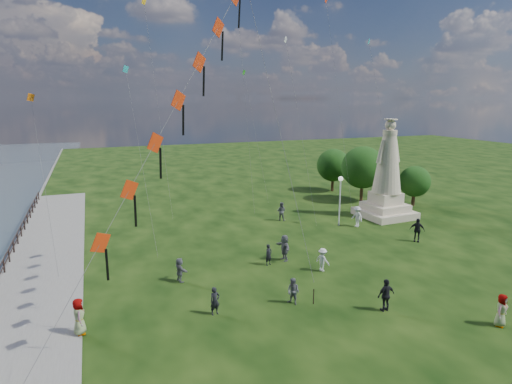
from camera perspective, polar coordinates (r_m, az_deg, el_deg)
name	(u,v)px	position (r m, az deg, el deg)	size (l,w,h in m)	color
waterfront	(11,306)	(28.11, -29.85, -13.03)	(200.00, 200.00, 1.51)	#364851
statue	(387,181)	(42.68, 17.04, 1.46)	(4.84, 4.84, 9.38)	#BCA68E
lamppost	(340,190)	(38.68, 11.17, 0.23)	(0.42, 0.42, 4.50)	silver
tree_row	(361,169)	(49.92, 13.83, 3.01)	(7.84, 13.25, 6.14)	#382314
person_0	(215,301)	(23.37, -5.50, -14.26)	(0.55, 0.36, 1.52)	black
person_1	(293,291)	(24.39, 4.99, -13.06)	(0.74, 0.46, 1.52)	#595960
person_2	(323,260)	(28.95, 8.86, -8.91)	(1.02, 0.52, 1.57)	silver
person_3	(386,295)	(24.56, 16.95, -13.01)	(1.06, 0.54, 1.81)	black
person_4	(501,310)	(25.35, 29.91, -13.51)	(0.83, 0.51, 1.70)	#595960
person_5	(180,270)	(27.48, -10.13, -10.17)	(1.44, 0.62, 1.55)	#595960
person_6	(269,255)	(29.61, 1.70, -8.36)	(0.54, 0.35, 1.48)	black
person_7	(281,211)	(40.15, 3.39, -2.58)	(0.85, 0.53, 1.76)	#595960
person_8	(357,217)	(39.19, 13.33, -3.21)	(1.19, 0.62, 1.85)	silver
person_9	(417,230)	(36.56, 20.68, -4.75)	(1.12, 0.58, 1.92)	black
person_10	(79,318)	(22.97, -22.51, -15.30)	(0.89, 0.54, 1.81)	#595960
person_11	(284,248)	(30.43, 3.81, -7.41)	(1.73, 0.75, 1.87)	#595960
red_kite_train	(177,108)	(21.32, -10.54, 10.99)	(11.74, 9.35, 17.32)	black
small_kites	(240,58)	(41.68, -2.10, 17.41)	(32.11, 18.83, 33.51)	#1DA1AF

